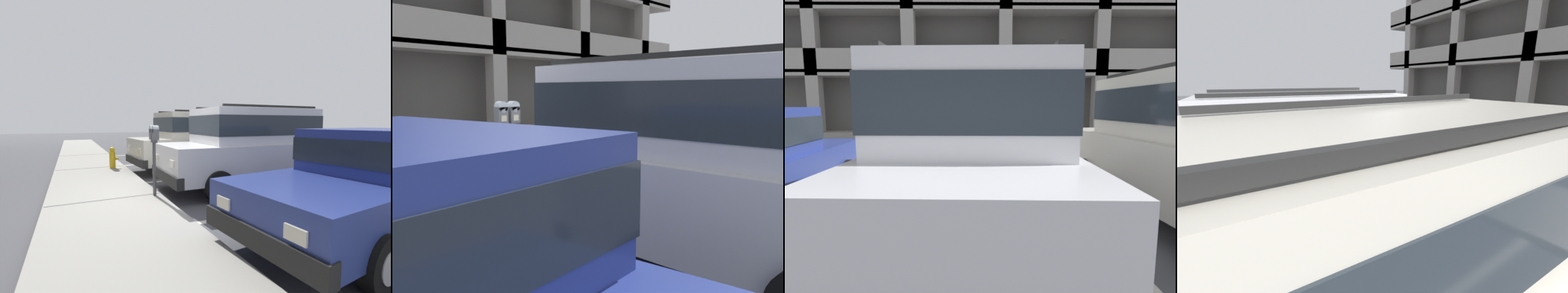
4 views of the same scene
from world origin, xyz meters
TOP-DOWN VIEW (x-y plane):
  - ground_plane at (0.00, 0.00)m, footprint 80.00×80.00m
  - sidewalk at (0.00, 1.30)m, footprint 40.00×2.20m
  - parking_stall_lines at (1.60, -1.40)m, footprint 12.89×4.80m
  - silver_suv at (0.08, -2.33)m, footprint 2.14×4.84m
  - red_sedan at (-2.98, -2.12)m, footprint 2.08×4.60m
  - dark_hatchback at (2.97, -2.26)m, footprint 2.22×4.89m
  - parking_meter_near at (-0.12, 0.35)m, footprint 0.35×0.12m
  - fire_hydrant at (3.72, 0.65)m, footprint 0.30×0.30m

SIDE VIEW (x-z plane):
  - ground_plane at x=0.00m, z-range -0.10..0.00m
  - parking_stall_lines at x=1.60m, z-range 0.00..0.01m
  - sidewalk at x=0.00m, z-range 0.00..0.12m
  - fire_hydrant at x=3.72m, z-range 0.11..0.81m
  - red_sedan at x=-2.98m, z-range 0.05..1.59m
  - silver_suv at x=0.08m, z-range 0.07..2.11m
  - dark_hatchback at x=2.97m, z-range 0.07..2.11m
  - parking_meter_near at x=-0.12m, z-range 0.48..1.94m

